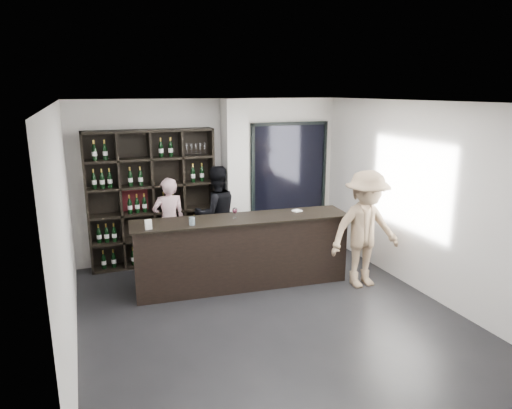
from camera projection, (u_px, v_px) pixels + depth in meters
name	position (u px, v px, depth m)	size (l,w,h in m)	color
floor	(269.00, 315.00, 6.35)	(5.00, 5.50, 0.01)	black
wine_shelf	(152.00, 199.00, 7.97)	(2.20, 0.35, 2.40)	black
structural_column	(235.00, 180.00, 8.35)	(0.40, 0.40, 2.90)	silver
glass_panel	(289.00, 176.00, 8.98)	(1.60, 0.08, 2.10)	black
tasting_counter	(242.00, 252.00, 7.21)	(3.40, 0.70, 1.12)	black
taster_pink	(169.00, 222.00, 8.01)	(0.58, 0.38, 1.59)	beige
taster_black	(216.00, 213.00, 8.29)	(0.84, 0.66, 1.74)	black
customer	(365.00, 230.00, 7.11)	(1.20, 0.69, 1.86)	#967A5C
wine_glass	(235.00, 212.00, 7.04)	(0.08, 0.08, 0.19)	white
spit_cup	(192.00, 221.00, 6.68)	(0.09, 0.09, 0.12)	#A7C3D2
napkin_stack	(297.00, 211.00, 7.44)	(0.13, 0.13, 0.02)	white
card_stand	(148.00, 225.00, 6.47)	(0.09, 0.05, 0.14)	white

